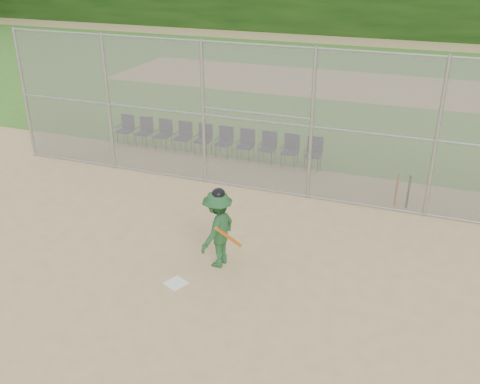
% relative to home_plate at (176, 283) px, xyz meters
% --- Properties ---
extents(ground, '(100.00, 100.00, 0.00)m').
position_rel_home_plate_xyz_m(ground, '(0.50, -0.17, -0.01)').
color(ground, tan).
rests_on(ground, ground).
extents(grass_strip, '(100.00, 100.00, 0.00)m').
position_rel_home_plate_xyz_m(grass_strip, '(0.50, 17.83, -0.00)').
color(grass_strip, '#376F21').
rests_on(grass_strip, ground).
extents(dirt_patch_far, '(24.00, 24.00, 0.00)m').
position_rel_home_plate_xyz_m(dirt_patch_far, '(0.50, 17.83, 0.00)').
color(dirt_patch_far, tan).
rests_on(dirt_patch_far, ground).
extents(backstop_fence, '(16.09, 0.09, 4.00)m').
position_rel_home_plate_xyz_m(backstop_fence, '(0.50, 4.83, 2.06)').
color(backstop_fence, gray).
rests_on(backstop_fence, ground).
extents(home_plate, '(0.50, 0.50, 0.02)m').
position_rel_home_plate_xyz_m(home_plate, '(0.00, 0.00, 0.00)').
color(home_plate, white).
rests_on(home_plate, ground).
extents(batter_at_plate, '(0.99, 1.28, 1.78)m').
position_rel_home_plate_xyz_m(batter_at_plate, '(0.52, 0.98, 0.85)').
color(batter_at_plate, '#1F4F27').
rests_on(batter_at_plate, ground).
extents(spare_bats, '(0.36, 0.24, 0.85)m').
position_rel_home_plate_xyz_m(spare_bats, '(3.89, 5.24, 0.41)').
color(spare_bats, '#D84C14').
rests_on(spare_bats, ground).
extents(chair_0, '(0.54, 0.52, 0.96)m').
position_rel_home_plate_xyz_m(chair_0, '(-5.35, 6.86, 0.47)').
color(chair_0, '#10153D').
rests_on(chair_0, ground).
extents(chair_1, '(0.54, 0.52, 0.96)m').
position_rel_home_plate_xyz_m(chair_1, '(-4.63, 6.86, 0.47)').
color(chair_1, '#10153D').
rests_on(chair_1, ground).
extents(chair_2, '(0.54, 0.52, 0.96)m').
position_rel_home_plate_xyz_m(chair_2, '(-3.90, 6.86, 0.47)').
color(chair_2, '#10153D').
rests_on(chair_2, ground).
extents(chair_3, '(0.54, 0.52, 0.96)m').
position_rel_home_plate_xyz_m(chair_3, '(-3.18, 6.86, 0.47)').
color(chair_3, '#10153D').
rests_on(chair_3, ground).
extents(chair_4, '(0.54, 0.52, 0.96)m').
position_rel_home_plate_xyz_m(chair_4, '(-2.46, 6.86, 0.47)').
color(chair_4, '#10153D').
rests_on(chair_4, ground).
extents(chair_5, '(0.54, 0.52, 0.96)m').
position_rel_home_plate_xyz_m(chair_5, '(-1.74, 6.86, 0.47)').
color(chair_5, '#10153D').
rests_on(chair_5, ground).
extents(chair_6, '(0.54, 0.52, 0.96)m').
position_rel_home_plate_xyz_m(chair_6, '(-1.02, 6.86, 0.47)').
color(chair_6, '#10153D').
rests_on(chair_6, ground).
extents(chair_7, '(0.54, 0.52, 0.96)m').
position_rel_home_plate_xyz_m(chair_7, '(-0.29, 6.86, 0.47)').
color(chair_7, '#10153D').
rests_on(chair_7, ground).
extents(chair_8, '(0.54, 0.52, 0.96)m').
position_rel_home_plate_xyz_m(chair_8, '(0.43, 6.86, 0.47)').
color(chair_8, '#10153D').
rests_on(chair_8, ground).
extents(chair_9, '(0.54, 0.52, 0.96)m').
position_rel_home_plate_xyz_m(chair_9, '(1.15, 6.86, 0.47)').
color(chair_9, '#10153D').
rests_on(chair_9, ground).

